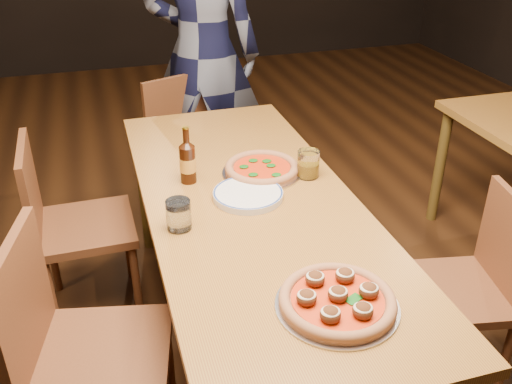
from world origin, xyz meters
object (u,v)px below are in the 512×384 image
object	(u,v)px
plate_stack	(248,195)
chair_main_e	(453,290)
chair_main_nw	(100,354)
chair_main_sw	(85,225)
chair_end	(195,152)
water_glass	(179,215)
diner	(203,53)
table_main	(252,218)
amber_glass	(308,164)
beer_bottle	(188,163)
pizza_margherita	(262,169)
pizza_meatball	(337,300)

from	to	relation	value
plate_stack	chair_main_e	bearing A→B (deg)	-28.45
chair_main_nw	chair_main_sw	distance (m)	0.86
chair_end	water_glass	world-z (taller)	chair_end
chair_main_nw	diner	size ratio (longest dim) A/B	0.52
table_main	plate_stack	world-z (taller)	plate_stack
diner	chair_main_e	bearing A→B (deg)	131.56
chair_end	plate_stack	distance (m)	1.17
table_main	chair_main_sw	size ratio (longest dim) A/B	2.18
amber_glass	chair_main_e	bearing A→B (deg)	-48.89
plate_stack	water_glass	size ratio (longest dim) A/B	2.48
plate_stack	beer_bottle	world-z (taller)	beer_bottle
table_main	pizza_margherita	bearing A→B (deg)	64.34
beer_bottle	diner	xyz separation A→B (m)	(0.33, 1.23, 0.10)
chair_main_e	amber_glass	xyz separation A→B (m)	(-0.43, 0.50, 0.38)
chair_main_e	plate_stack	size ratio (longest dim) A/B	3.15
pizza_margherita	table_main	bearing A→B (deg)	-115.66
table_main	chair_main_nw	bearing A→B (deg)	-149.61
chair_main_nw	chair_main_sw	world-z (taller)	chair_main_nw
chair_main_nw	pizza_meatball	world-z (taller)	chair_main_nw
chair_end	amber_glass	size ratio (longest dim) A/B	7.75
chair_main_nw	water_glass	bearing A→B (deg)	-38.90
chair_end	diner	distance (m)	0.59
chair_main_e	amber_glass	size ratio (longest dim) A/B	7.54
pizza_margherita	beer_bottle	distance (m)	0.32
pizza_meatball	table_main	bearing A→B (deg)	95.74
plate_stack	diner	size ratio (longest dim) A/B	0.15
chair_end	chair_main_sw	bearing A→B (deg)	-153.97
chair_main_e	water_glass	world-z (taller)	same
chair_main_e	amber_glass	world-z (taller)	amber_glass
chair_main_sw	pizza_margherita	size ratio (longest dim) A/B	2.75
chair_main_sw	chair_main_e	distance (m)	1.60
chair_main_sw	water_glass	bearing A→B (deg)	-150.82
chair_main_sw	plate_stack	world-z (taller)	chair_main_sw
chair_end	pizza_meatball	world-z (taller)	chair_end
table_main	chair_end	bearing A→B (deg)	90.46
chair_main_e	pizza_meatball	world-z (taller)	chair_main_e
chair_main_nw	pizza_margherita	distance (m)	0.98
pizza_margherita	beer_bottle	size ratio (longest dim) A/B	1.43
table_main	diner	distance (m)	1.49
chair_main_sw	diner	size ratio (longest dim) A/B	0.49
pizza_meatball	diner	distance (m)	2.13
chair_main_nw	table_main	bearing A→B (deg)	-47.36
pizza_margherita	amber_glass	xyz separation A→B (m)	(0.18, -0.08, 0.04)
chair_main_nw	pizza_meatball	distance (m)	0.80
water_glass	amber_glass	xyz separation A→B (m)	(0.58, 0.25, 0.00)
plate_stack	chair_main_nw	bearing A→B (deg)	-146.93
chair_main_nw	pizza_margherita	xyz separation A→B (m)	(0.73, 0.59, 0.29)
chair_main_nw	amber_glass	distance (m)	1.09
pizza_meatball	amber_glass	xyz separation A→B (m)	(0.22, 0.80, 0.03)
table_main	chair_main_e	world-z (taller)	chair_main_e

